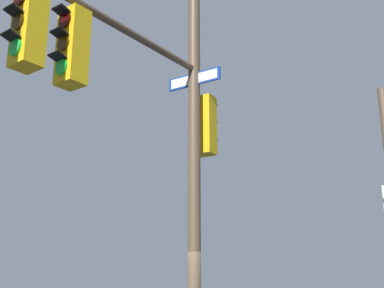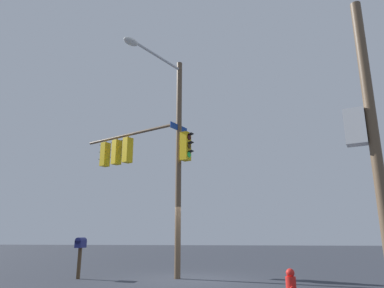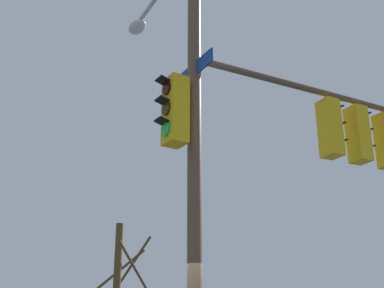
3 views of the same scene
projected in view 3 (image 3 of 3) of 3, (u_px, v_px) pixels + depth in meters
main_signal_pole_assembly at (263, 123)px, 8.45m from camera, size 5.50×5.32×8.39m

